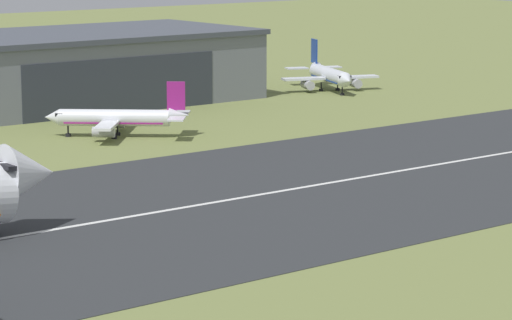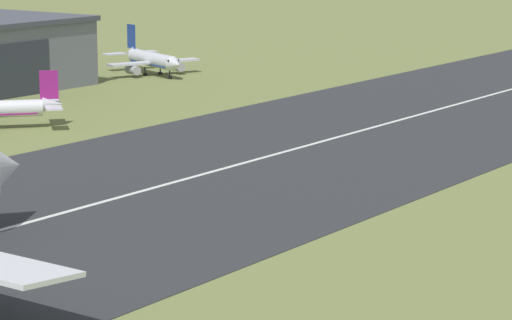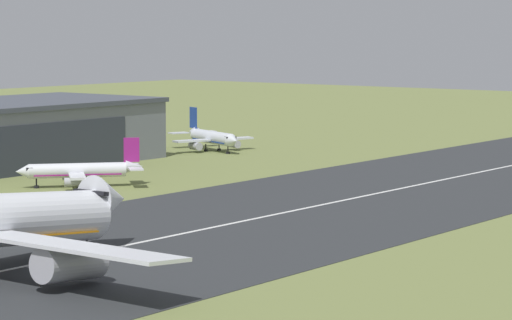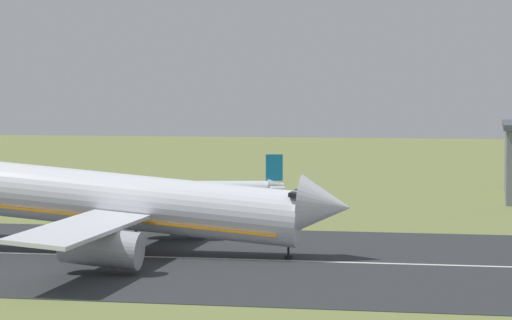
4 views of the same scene
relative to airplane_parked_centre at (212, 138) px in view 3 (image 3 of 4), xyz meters
The scene contains 5 objects.
runway_strip 114.10m from the airplane_parked_centre, 145.98° to the right, with size 476.22×53.03×0.06m, color #2B2D30.
runway_centreline 114.10m from the airplane_parked_centre, 145.98° to the right, with size 428.60×0.70×0.01m, color silver.
hangar_building 48.47m from the airplane_parked_centre, 161.97° to the left, with size 61.80×32.13×12.35m.
airplane_parked_centre is the anchor object (origin of this frame).
airplane_parked_east 62.45m from the airplane_parked_centre, 161.36° to the right, with size 19.64×18.34×8.17m.
Camera 3 is at (-106.39, 10.11, 26.74)m, focal length 85.00 mm.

